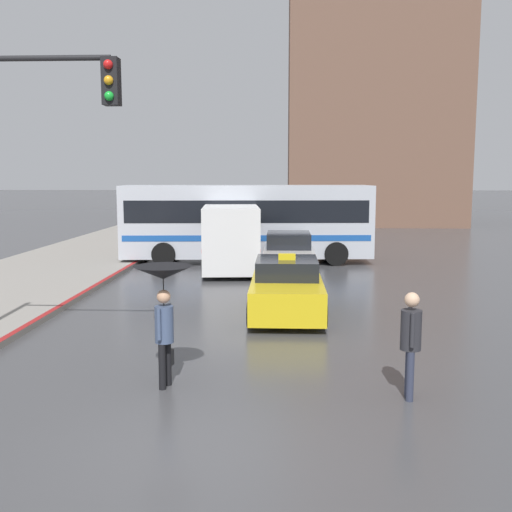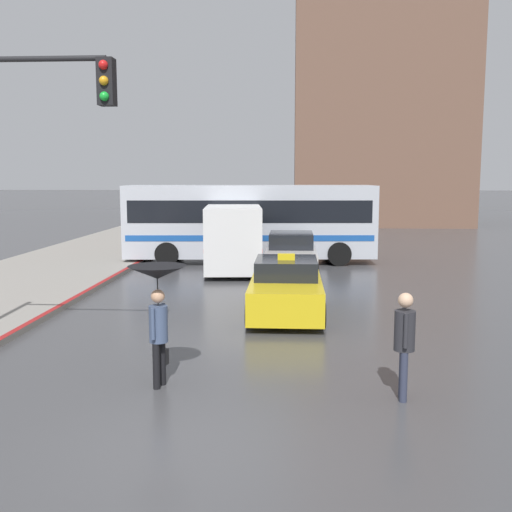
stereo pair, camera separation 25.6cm
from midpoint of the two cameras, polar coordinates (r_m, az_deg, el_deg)
ground_plane at (r=8.22m, az=-5.69°, el=-18.21°), size 300.00×300.00×0.00m
taxi at (r=15.58m, az=3.36°, el=-3.15°), size 1.91×4.20×1.60m
sedan_red at (r=22.09m, az=3.68°, el=0.09°), size 1.91×4.78×1.50m
ambulance_van at (r=23.04m, az=-1.84°, el=2.12°), size 2.50×5.84×2.48m
city_bus at (r=25.06m, az=-0.28°, el=3.49°), size 10.41×3.20×3.20m
pedestrian_with_umbrella at (r=10.16m, az=-8.62°, el=-3.42°), size 0.98×0.98×2.09m
pedestrian_man at (r=9.92m, az=14.68°, el=-7.40°), size 0.36×0.49×1.75m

